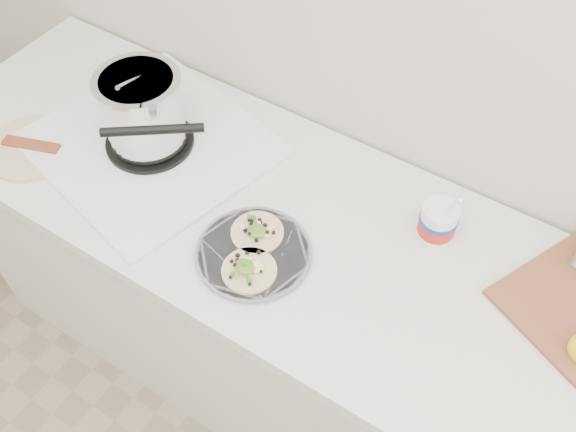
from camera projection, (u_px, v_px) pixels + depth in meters
The scene contains 5 objects.
counter at pixel (342, 339), 1.84m from camera, with size 2.44×0.66×0.90m.
stove at pixel (146, 122), 1.63m from camera, with size 0.67×0.64×0.27m.
taco_plate at pixel (253, 251), 1.46m from camera, with size 0.27×0.27×0.04m.
tub at pixel (440, 221), 1.46m from camera, with size 0.09×0.09×0.20m.
bacon_plate at pixel (32, 147), 1.69m from camera, with size 0.24×0.24×0.02m.
Camera 1 is at (0.34, 0.61, 2.11)m, focal length 40.00 mm.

